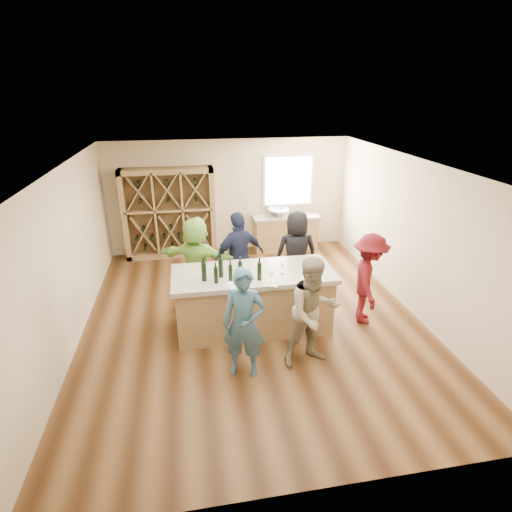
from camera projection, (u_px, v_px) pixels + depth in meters
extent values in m
cube|color=#55351B|center=(253.00, 320.00, 7.42)|extent=(6.00, 7.00, 0.10)
cube|color=white|center=(252.00, 162.00, 6.28)|extent=(6.00, 7.00, 0.10)
cube|color=beige|center=(229.00, 196.00, 10.07)|extent=(6.00, 0.10, 2.80)
cube|color=beige|center=(316.00, 391.00, 3.63)|extent=(6.00, 0.10, 2.80)
cube|color=beige|center=(64.00, 260.00, 6.37)|extent=(0.10, 7.00, 2.80)
cube|color=beige|center=(416.00, 237.00, 7.33)|extent=(0.10, 7.00, 2.80)
cube|color=white|center=(288.00, 181.00, 10.09)|extent=(1.30, 0.06, 1.30)
cube|color=white|center=(289.00, 181.00, 10.06)|extent=(1.18, 0.01, 1.18)
cube|color=olive|center=(170.00, 214.00, 9.69)|extent=(2.20, 0.45, 2.20)
cube|color=olive|center=(285.00, 233.00, 10.35)|extent=(1.60, 0.58, 0.86)
cube|color=#A39785|center=(286.00, 216.00, 10.17)|extent=(1.70, 0.62, 0.06)
imported|color=silver|center=(278.00, 212.00, 10.09)|extent=(0.54, 0.54, 0.19)
cylinder|color=silver|center=(277.00, 208.00, 10.23)|extent=(0.02, 0.02, 0.30)
cube|color=olive|center=(253.00, 302.00, 6.92)|extent=(2.60, 1.00, 1.00)
cube|color=#A39785|center=(253.00, 274.00, 6.71)|extent=(2.72, 1.12, 0.08)
cylinder|color=black|center=(204.00, 271.00, 6.34)|extent=(0.09, 0.09, 0.32)
cylinder|color=black|center=(216.00, 275.00, 6.27)|extent=(0.07, 0.07, 0.27)
cylinder|color=black|center=(221.00, 268.00, 6.47)|extent=(0.08, 0.08, 0.32)
cylinder|color=black|center=(231.00, 273.00, 6.36)|extent=(0.09, 0.09, 0.27)
cylinder|color=black|center=(240.00, 270.00, 6.42)|extent=(0.09, 0.09, 0.29)
cone|color=white|center=(239.00, 279.00, 6.24)|extent=(0.09, 0.09, 0.20)
cone|color=white|center=(271.00, 278.00, 6.28)|extent=(0.09, 0.09, 0.20)
cone|color=white|center=(302.00, 277.00, 6.33)|extent=(0.08, 0.08, 0.17)
cone|color=white|center=(282.00, 269.00, 6.60)|extent=(0.08, 0.08, 0.16)
cone|color=white|center=(313.00, 269.00, 6.58)|extent=(0.08, 0.08, 0.18)
cube|color=white|center=(235.00, 285.00, 6.25)|extent=(0.27, 0.33, 0.00)
cube|color=white|center=(273.00, 283.00, 6.33)|extent=(0.29, 0.33, 0.00)
cube|color=white|center=(310.00, 278.00, 6.48)|extent=(0.30, 0.34, 0.00)
imported|color=#335972|center=(244.00, 324.00, 5.67)|extent=(0.72, 0.61, 1.69)
imported|color=gray|center=(313.00, 312.00, 5.89)|extent=(0.92, 0.62, 1.75)
imported|color=#590F14|center=(368.00, 279.00, 7.01)|extent=(0.81, 1.18, 1.66)
imported|color=#191E38|center=(239.00, 257.00, 7.70)|extent=(1.19, 0.89, 1.82)
imported|color=black|center=(296.00, 253.00, 7.97)|extent=(0.88, 0.60, 1.75)
imported|color=#8CC64C|center=(197.00, 260.00, 7.66)|extent=(1.71, 1.16, 1.74)
cylinder|color=black|center=(259.00, 271.00, 6.37)|extent=(0.07, 0.07, 0.30)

